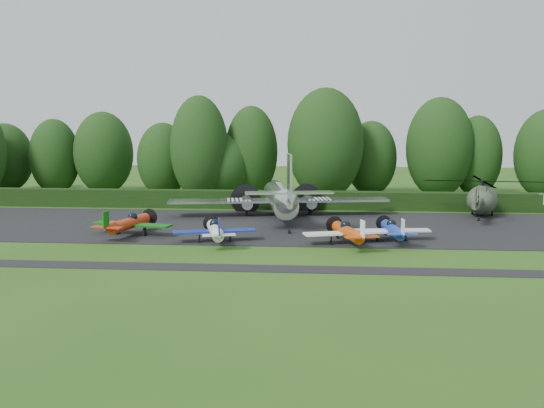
# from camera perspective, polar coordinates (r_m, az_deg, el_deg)

# --- Properties ---
(ground) EXTENTS (160.00, 160.00, 0.00)m
(ground) POSITION_cam_1_polar(r_m,az_deg,el_deg) (46.87, -1.49, -4.29)
(ground) COLOR #285417
(ground) RESTS_ON ground
(apron) EXTENTS (70.00, 18.00, 0.01)m
(apron) POSITION_cam_1_polar(r_m,az_deg,el_deg) (56.63, -0.43, -2.10)
(apron) COLOR black
(apron) RESTS_ON ground
(taxiway_verge) EXTENTS (70.00, 2.00, 0.00)m
(taxiway_verge) POSITION_cam_1_polar(r_m,az_deg,el_deg) (41.07, -2.38, -6.08)
(taxiway_verge) COLOR black
(taxiway_verge) RESTS_ON ground
(hedgerow) EXTENTS (90.00, 1.60, 2.00)m
(hedgerow) POSITION_cam_1_polar(r_m,az_deg,el_deg) (67.45, 0.38, -0.44)
(hedgerow) COLOR black
(hedgerow) RESTS_ON ground
(transport_plane) EXTENTS (22.54, 17.29, 7.22)m
(transport_plane) POSITION_cam_1_polar(r_m,az_deg,el_deg) (60.73, 0.72, 0.52)
(transport_plane) COLOR silver
(transport_plane) RESTS_ON ground
(light_plane_red) EXTENTS (7.08, 7.45, 2.72)m
(light_plane_red) POSITION_cam_1_polar(r_m,az_deg,el_deg) (53.16, -13.30, -1.77)
(light_plane_red) COLOR #BA2E11
(light_plane_red) RESTS_ON ground
(light_plane_white) EXTENTS (6.72, 7.06, 2.58)m
(light_plane_white) POSITION_cam_1_polar(r_m,az_deg,el_deg) (49.12, -5.37, -2.46)
(light_plane_white) COLOR white
(light_plane_white) RESTS_ON ground
(light_plane_orange) EXTENTS (6.82, 7.17, 2.62)m
(light_plane_orange) POSITION_cam_1_polar(r_m,az_deg,el_deg) (48.45, 7.13, -2.62)
(light_plane_orange) COLOR #C6440B
(light_plane_orange) RESTS_ON ground
(light_plane_blue) EXTENTS (6.36, 6.69, 2.45)m
(light_plane_blue) POSITION_cam_1_polar(r_m,az_deg,el_deg) (50.45, 11.29, -2.37)
(light_plane_blue) COLOR #1C3BAA
(light_plane_blue) RESTS_ON ground
(helicopter) EXTENTS (11.66, 13.66, 3.76)m
(helicopter) POSITION_cam_1_polar(r_m,az_deg,el_deg) (65.32, 19.20, 0.60)
(helicopter) COLOR #354031
(helicopter) RESTS_ON ground
(tree_1) EXTENTS (8.36, 8.36, 12.63)m
(tree_1) POSITION_cam_1_polar(r_m,az_deg,el_deg) (79.39, 15.47, 5.14)
(tree_1) COLOR black
(tree_1) RESTS_ON ground
(tree_3) EXTENTS (9.34, 9.34, 13.69)m
(tree_3) POSITION_cam_1_polar(r_m,az_deg,el_deg) (74.68, 5.04, 5.64)
(tree_3) COLOR black
(tree_3) RESTS_ON ground
(tree_4) EXTENTS (6.67, 6.67, 11.55)m
(tree_4) POSITION_cam_1_polar(r_m,az_deg,el_deg) (76.85, -1.95, 4.93)
(tree_4) COLOR black
(tree_4) RESTS_ON ground
(tree_5) EXTENTS (6.65, 6.65, 9.66)m
(tree_5) POSITION_cam_1_polar(r_m,az_deg,el_deg) (79.78, 9.30, 4.27)
(tree_5) COLOR black
(tree_5) RESTS_ON ground
(tree_6) EXTENTS (6.20, 6.20, 10.35)m
(tree_6) POSITION_cam_1_polar(r_m,az_deg,el_deg) (81.68, 18.72, 4.28)
(tree_6) COLOR black
(tree_6) RESTS_ON ground
(tree_7) EXTENTS (6.64, 6.64, 9.45)m
(tree_7) POSITION_cam_1_polar(r_m,az_deg,el_deg) (78.49, -10.19, 4.11)
(tree_7) COLOR black
(tree_7) RESTS_ON ground
(tree_8) EXTENTS (7.77, 7.77, 10.85)m
(tree_8) POSITION_cam_1_polar(r_m,az_deg,el_deg) (83.34, -15.58, 4.65)
(tree_8) COLOR black
(tree_8) RESTS_ON ground
(tree_10) EXTENTS (6.47, 6.47, 9.91)m
(tree_10) POSITION_cam_1_polar(r_m,az_deg,el_deg) (85.27, -19.78, 4.23)
(tree_10) COLOR black
(tree_10) RESTS_ON ground
(tree_11) EXTENTS (7.09, 7.09, 12.76)m
(tree_11) POSITION_cam_1_polar(r_m,az_deg,el_deg) (74.70, -6.84, 5.25)
(tree_11) COLOR black
(tree_11) RESTS_ON ground
(tree_12) EXTENTS (7.21, 7.21, 8.08)m
(tree_12) POSITION_cam_1_polar(r_m,az_deg,el_deg) (76.22, -4.59, 3.58)
(tree_12) COLOR black
(tree_12) RESTS_ON ground
(tree_13) EXTENTS (7.23, 7.23, 9.32)m
(tree_13) POSITION_cam_1_polar(r_m,az_deg,el_deg) (89.88, -23.79, 4.01)
(tree_13) COLOR black
(tree_13) RESTS_ON ground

